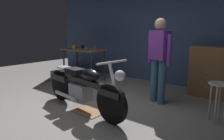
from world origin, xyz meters
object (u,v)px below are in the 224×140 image
motorcycle (82,86)px  wooden_dresser (210,72)px  person_standing (159,57)px  mug_orange_travel (74,47)px  mug_brown_stoneware (95,48)px  mug_blue_enamel (86,49)px  bottle (75,45)px  shop_stool (219,92)px  storage_bin (60,77)px  mug_black_matte (83,47)px

motorcycle → wooden_dresser: size_ratio=1.98×
motorcycle → person_standing: (0.86, 1.25, 0.48)m
mug_orange_travel → mug_brown_stoneware: mug_orange_travel is taller
mug_orange_travel → mug_brown_stoneware: size_ratio=1.13×
person_standing → mug_blue_enamel: 2.34m
bottle → wooden_dresser: bearing=7.6°
shop_stool → mug_orange_travel: bearing=172.8°
shop_stool → storage_bin: shop_stool is taller
wooden_dresser → shop_stool: bearing=-70.4°
mug_brown_stoneware → mug_blue_enamel: size_ratio=1.07×
storage_bin → mug_brown_stoneware: bearing=57.4°
shop_stool → bottle: bottle is taller
person_standing → storage_bin: bearing=21.7°
motorcycle → wooden_dresser: bearing=64.1°
motorcycle → shop_stool: motorcycle is taller
bottle → storage_bin: bearing=-69.3°
wooden_dresser → mug_brown_stoneware: wooden_dresser is taller
mug_blue_enamel → mug_orange_travel: bearing=178.4°
mug_orange_travel → bottle: size_ratio=0.52×
wooden_dresser → motorcycle: bearing=-123.3°
wooden_dresser → mug_orange_travel: 3.66m
mug_black_matte → mug_brown_stoneware: bearing=-8.3°
motorcycle → mug_blue_enamel: size_ratio=21.12×
motorcycle → storage_bin: 2.19m
mug_brown_stoneware → motorcycle: bearing=-51.7°
wooden_dresser → bottle: bearing=-172.4°
person_standing → shop_stool: bearing=-175.7°
shop_stool → mug_blue_enamel: 3.54m
storage_bin → mug_orange_travel: bearing=94.8°
mug_orange_travel → mug_black_matte: size_ratio=1.10×
storage_bin → mug_black_matte: 1.21m
person_standing → mug_brown_stoneware: 2.34m
person_standing → shop_stool: (1.16, -0.23, -0.43)m
mug_black_matte → bottle: bottle is taller
wooden_dresser → mug_brown_stoneware: size_ratio=9.98×
mug_brown_stoneware → mug_black_matte: 0.60m
wooden_dresser → mug_blue_enamel: bearing=-164.5°
motorcycle → mug_brown_stoneware: bearing=135.7°
wooden_dresser → mug_black_matte: (-3.55, -0.46, 0.40)m
storage_bin → mug_blue_enamel: (0.48, 0.55, 0.78)m
mug_black_matte → storage_bin: bearing=-86.3°
mug_blue_enamel → bottle: (-0.82, 0.33, 0.05)m
storage_bin → mug_black_matte: mug_black_matte is taller
mug_blue_enamel → bottle: size_ratio=0.43×
person_standing → mug_orange_travel: 2.87m
mug_brown_stoneware → storage_bin: bearing=-122.6°
wooden_dresser → bottle: bottle is taller
mug_black_matte → mug_orange_travel: bearing=-88.0°
motorcycle → mug_blue_enamel: (-1.47, 1.51, 0.50)m
shop_stool → mug_orange_travel: mug_orange_travel is taller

